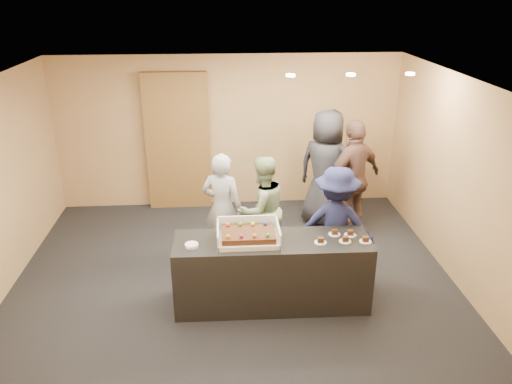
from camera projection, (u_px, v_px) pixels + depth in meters
room at (232, 185)px, 6.50m from camera, size 6.04×6.00×2.70m
serving_counter at (272, 272)px, 6.22m from camera, size 2.41×0.74×0.90m
storage_cabinet at (178, 142)px, 8.71m from camera, size 1.10×0.15×2.43m
cake_box at (248, 236)px, 6.04m from camera, size 0.75×0.52×0.22m
sheet_cake at (248, 234)px, 5.99m from camera, size 0.64×0.44×0.12m
plate_stack at (192, 245)px, 5.89m from camera, size 0.16×0.16×0.04m
slice_a at (321, 241)px, 5.98m from camera, size 0.15×0.15×0.07m
slice_b at (335, 233)px, 6.18m from camera, size 0.15×0.15×0.07m
slice_c at (345, 240)px, 6.01m from camera, size 0.15×0.15×0.07m
slice_d at (350, 234)px, 6.16m from camera, size 0.15×0.15×0.07m
slice_e at (365, 240)px, 6.00m from camera, size 0.15×0.15×0.07m
person_server_grey at (222, 208)px, 7.11m from camera, size 0.69×0.57×1.64m
person_sage_man at (262, 210)px, 7.12m from camera, size 0.96×0.89×1.59m
person_navy_man at (335, 225)px, 6.63m from camera, size 1.16×0.83×1.62m
person_brown_extra at (353, 179)px, 7.82m from camera, size 1.18×0.99×1.89m
person_dark_suit at (326, 169)px, 8.15m from camera, size 1.14×1.07×1.96m
ceiling_spotlights at (351, 75)px, 6.56m from camera, size 1.72×0.12×0.03m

